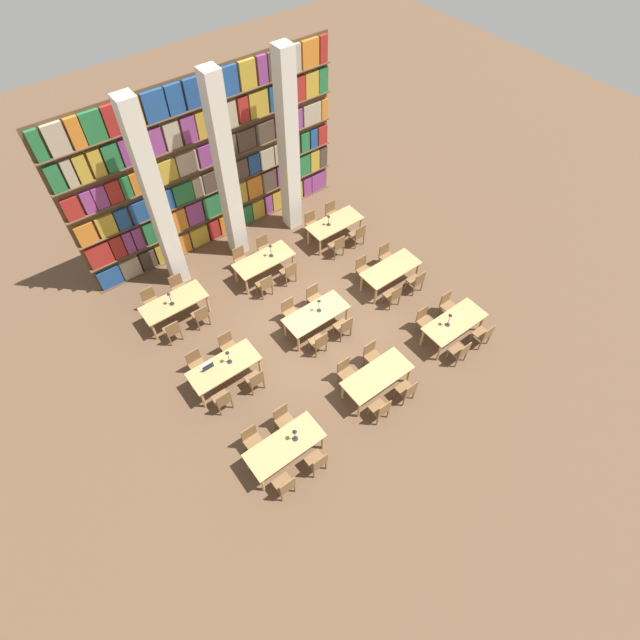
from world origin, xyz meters
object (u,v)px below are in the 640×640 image
(chair_16, at_px, (319,342))
(chair_22, at_px, (416,281))
(desk_lamp_3, at_px, (319,303))
(pillar_left, at_px, (157,202))
(desk_lamp_1, at_px, (450,318))
(chair_7, at_px, (372,355))
(chair_8, at_px, (460,351))
(chair_14, at_px, (255,380))
(chair_9, at_px, (424,320))
(reading_table_3, at_px, (224,368))
(pillar_center, at_px, (226,173))
(chair_3, at_px, (284,419))
(chair_18, at_px, (344,327))
(chair_12, at_px, (223,400))
(chair_30, at_px, (289,272))
(desk_lamp_5, at_px, (271,248))
(pillar_right, at_px, (288,147))
(chair_15, at_px, (228,345))
(chair_31, at_px, (264,247))
(chair_25, at_px, (151,301))
(desk_lamp_4, at_px, (169,296))
(chair_28, at_px, (265,285))
(chair_13, at_px, (196,363))
(chair_20, at_px, (393,295))
(reading_table_4, at_px, (316,315))
(chair_33, at_px, (312,223))
(desk_lamp_0, at_px, (295,433))
(chair_11, at_px, (447,304))
(laptop, at_px, (207,367))
(reading_table_0, at_px, (285,447))
(reading_table_5, at_px, (391,270))
(chair_0, at_px, (285,485))
(chair_26, at_px, (201,315))
(chair_29, at_px, (241,259))
(chair_17, at_px, (290,311))
(chair_4, at_px, (381,409))
(chair_24, at_px, (172,330))
(reading_table_8, at_px, (335,224))
(chair_6, at_px, (407,390))
(chair_1, at_px, (252,440))
(chair_2, at_px, (317,462))
(chair_23, at_px, (386,255))
(chair_19, at_px, (315,297))
(reading_table_1, at_px, (377,377))
(chair_21, at_px, (363,269))
(desk_lamp_2, at_px, (228,355))
(reading_table_6, at_px, (174,304))

(chair_16, height_order, chair_22, same)
(desk_lamp_3, bearing_deg, pillar_left, 118.85)
(desk_lamp_1, bearing_deg, chair_7, 163.78)
(chair_8, height_order, chair_14, same)
(chair_9, distance_m, reading_table_3, 5.77)
(pillar_center, relative_size, chair_3, 6.93)
(chair_18, bearing_deg, chair_7, -89.99)
(chair_12, height_order, chair_30, same)
(chair_16, distance_m, desk_lamp_5, 3.50)
(pillar_right, xyz_separation_m, chair_15, (-4.65, -3.54, -2.53))
(chair_8, distance_m, chair_31, 6.96)
(pillar_center, relative_size, chair_18, 6.93)
(pillar_center, height_order, chair_25, pillar_center)
(desk_lamp_4, relative_size, chair_28, 0.56)
(chair_13, xyz_separation_m, desk_lamp_3, (3.59, -0.71, 0.59))
(chair_20, bearing_deg, reading_table_4, 164.49)
(chair_7, bearing_deg, chair_33, -109.91)
(desk_lamp_0, bearing_deg, chair_15, 86.76)
(chair_11, relative_size, chair_22, 1.00)
(reading_table_3, xyz_separation_m, laptop, (-0.36, 0.21, 0.13))
(reading_table_0, xyz_separation_m, chair_11, (6.38, 0.84, -0.18))
(desk_lamp_1, height_order, chair_18, desk_lamp_1)
(reading_table_5, bearing_deg, pillar_left, 140.29)
(chair_0, bearing_deg, chair_26, 80.90)
(chair_3, bearing_deg, chair_12, -56.23)
(desk_lamp_4, distance_m, chair_29, 2.78)
(chair_3, height_order, chair_8, same)
(desk_lamp_4, bearing_deg, chair_0, -93.41)
(pillar_left, distance_m, chair_0, 8.19)
(reading_table_4, xyz_separation_m, chair_17, (-0.43, 0.69, -0.18))
(pillar_left, bearing_deg, chair_29, -26.13)
(chair_4, relative_size, chair_15, 1.00)
(chair_24, distance_m, desk_lamp_4, 0.96)
(chair_13, xyz_separation_m, reading_table_8, (6.30, 2.00, 0.18))
(chair_8, bearing_deg, chair_6, -179.68)
(chair_1, height_order, chair_17, same)
(chair_2, xyz_separation_m, chair_29, (2.10, 6.82, 0.00))
(chair_4, relative_size, chair_18, 1.00)
(chair_3, relative_size, chair_23, 1.00)
(chair_1, xyz_separation_m, reading_table_4, (3.45, 2.04, 0.18))
(chair_3, distance_m, chair_25, 5.63)
(chair_3, distance_m, chair_30, 5.04)
(reading_table_5, distance_m, desk_lamp_5, 3.74)
(pillar_center, xyz_separation_m, chair_33, (2.42, -0.85, -2.53))
(chair_17, xyz_separation_m, chair_19, (0.89, 0.00, 0.00))
(reading_table_1, xyz_separation_m, chair_21, (2.36, 3.32, -0.18))
(chair_1, relative_size, chair_11, 1.00)
(desk_lamp_2, xyz_separation_m, chair_30, (3.25, 1.96, -0.59))
(reading_table_6, bearing_deg, chair_8, -48.15)
(chair_21, bearing_deg, chair_11, 111.40)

